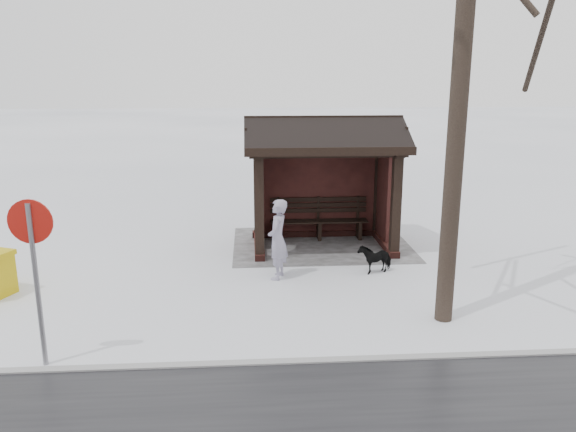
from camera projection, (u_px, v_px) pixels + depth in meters
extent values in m
plane|color=white|center=(322.00, 247.00, 13.36)|extent=(120.00, 120.00, 0.00)
cube|color=gray|center=(371.00, 359.00, 8.03)|extent=(120.00, 0.15, 0.06)
cube|color=gray|center=(321.00, 244.00, 13.55)|extent=(4.20, 3.20, 0.02)
cube|color=#3B1915|center=(318.00, 233.00, 14.21)|extent=(3.30, 0.22, 0.16)
cube|color=#3B1915|center=(384.00, 242.00, 13.44)|extent=(0.22, 2.10, 0.16)
cube|color=#3B1915|center=(259.00, 245.00, 13.24)|extent=(0.22, 2.10, 0.16)
cube|color=black|center=(396.00, 208.00, 12.31)|extent=(0.20, 0.20, 2.30)
cube|color=black|center=(259.00, 210.00, 12.11)|extent=(0.20, 0.20, 2.30)
cube|color=black|center=(378.00, 191.00, 14.05)|extent=(0.20, 0.20, 2.30)
cube|color=black|center=(258.00, 193.00, 13.85)|extent=(0.20, 0.20, 2.30)
cube|color=black|center=(318.00, 189.00, 13.93)|extent=(2.80, 0.08, 2.14)
cube|color=black|center=(383.00, 193.00, 13.47)|extent=(0.08, 1.17, 2.14)
cube|color=black|center=(258.00, 195.00, 13.27)|extent=(0.08, 1.17, 2.14)
cube|color=black|center=(329.00, 153.00, 11.92)|extent=(3.40, 0.20, 0.18)
cube|color=black|center=(319.00, 143.00, 13.66)|extent=(3.40, 0.20, 0.18)
cylinder|color=black|center=(462.00, 54.00, 8.36)|extent=(0.29, 0.29, 8.55)
imported|color=#8E89A0|center=(278.00, 239.00, 11.11)|extent=(0.53, 0.67, 1.62)
imported|color=black|center=(375.00, 258.00, 11.61)|extent=(0.77, 0.57, 0.59)
cylinder|color=gray|center=(37.00, 287.00, 7.64)|extent=(0.07, 0.07, 2.33)
cylinder|color=#B1140C|center=(30.00, 222.00, 7.44)|extent=(0.61, 0.08, 0.61)
cylinder|color=white|center=(31.00, 221.00, 7.45)|extent=(0.47, 0.07, 0.47)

